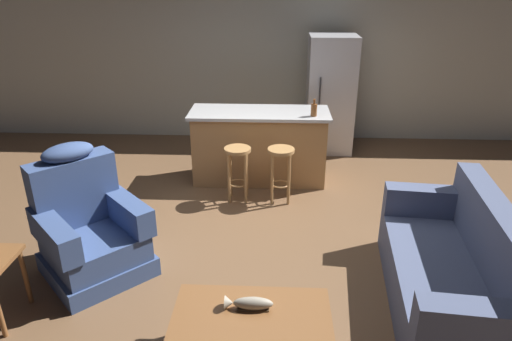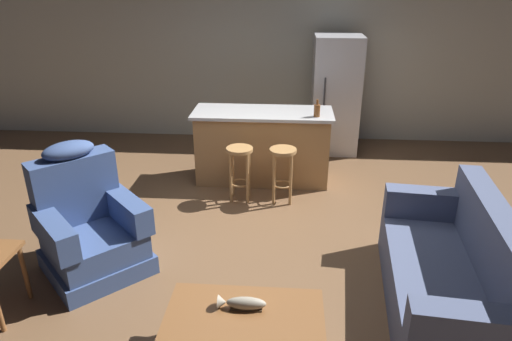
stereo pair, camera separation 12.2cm
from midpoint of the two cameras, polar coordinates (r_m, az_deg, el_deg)
The scene contains 11 objects.
ground_plane at distance 5.03m, azimuth -0.89°, elevation -7.40°, with size 12.00×12.00×0.00m.
back_wall at distance 7.55m, azimuth 0.50°, elevation 13.70°, with size 12.00×0.05×2.60m.
coffee_table at distance 3.34m, azimuth -1.63°, elevation -18.17°, with size 1.10×0.60×0.42m.
fish_figurine at distance 3.32m, azimuth -2.06°, elevation -16.29°, with size 0.34×0.10×0.10m.
couch at distance 4.10m, azimuth 22.77°, elevation -11.76°, with size 1.03×1.97×0.94m.
recliner_near_lamp at distance 4.50m, azimuth -20.87°, elevation -6.95°, with size 1.19×1.19×1.20m.
kitchen_island at distance 6.05m, azimuth -0.15°, elevation 3.11°, with size 1.80×0.70×0.95m.
bar_stool_left at distance 5.48m, azimuth -2.93°, elevation 0.79°, with size 0.32×0.32×0.68m.
bar_stool_right at distance 5.46m, azimuth 2.47°, elevation 0.70°, with size 0.32×0.32×0.68m.
refrigerator at distance 7.11m, azimuth 8.77°, elevation 9.36°, with size 0.70×0.69×1.76m.
bottle_tall_green at distance 5.71m, azimuth 6.64°, elevation 7.56°, with size 0.08×0.08×0.22m.
Camera 1 is at (0.21, -4.32, 2.58)m, focal length 32.00 mm.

